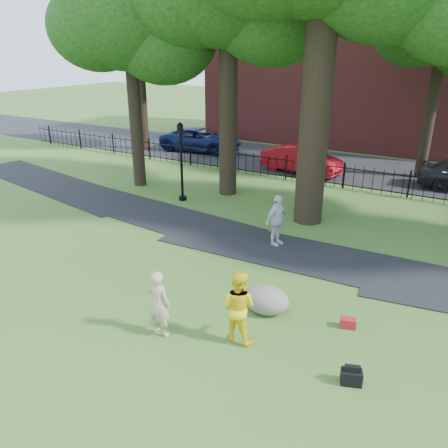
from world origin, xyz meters
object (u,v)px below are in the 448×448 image
Objects in this scene: boulder at (266,298)px; man at (238,306)px; lamppost at (181,163)px; red_sedan at (301,159)px; woman at (159,303)px.

man is at bearing -91.75° from boulder.
man reaches higher than boulder.
lamppost is 0.78× the size of red_sedan.
boulder is 0.36× the size of lamppost.
man is 0.51× the size of lamppost.
lamppost is at bearing 166.71° from red_sedan.
woman is 0.48× the size of lamppost.
lamppost is at bearing -57.09° from woman.
red_sedan is (-4.07, 13.36, 0.37)m from boulder.
man is at bearing -67.11° from lamppost.
man is 0.40× the size of red_sedan.
woman reaches higher than boulder.
woman is at bearing -128.71° from boulder.
lamppost is at bearing 138.32° from boulder.
man is 15.34m from red_sedan.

